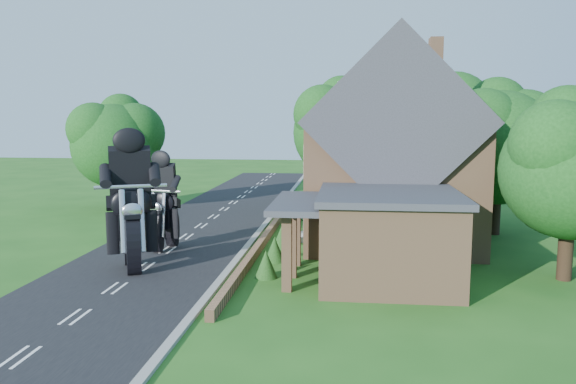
# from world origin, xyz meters

# --- Properties ---
(ground) EXTENTS (120.00, 120.00, 0.00)m
(ground) POSITION_xyz_m (0.00, 0.00, 0.00)
(ground) COLOR #1F5217
(ground) RESTS_ON ground
(road) EXTENTS (7.00, 80.00, 0.02)m
(road) POSITION_xyz_m (0.00, 0.00, 0.01)
(road) COLOR black
(road) RESTS_ON ground
(kerb) EXTENTS (0.30, 80.00, 0.12)m
(kerb) POSITION_xyz_m (3.65, 0.00, 0.06)
(kerb) COLOR gray
(kerb) RESTS_ON ground
(garden_wall) EXTENTS (0.30, 22.00, 0.40)m
(garden_wall) POSITION_xyz_m (4.30, 5.00, 0.20)
(garden_wall) COLOR #946B4B
(garden_wall) RESTS_ON ground
(house) EXTENTS (9.54, 8.64, 10.24)m
(house) POSITION_xyz_m (10.49, 6.00, 4.34)
(house) COLOR #946B4B
(house) RESTS_ON ground
(annex) EXTENTS (7.05, 5.94, 3.44)m
(annex) POSITION_xyz_m (9.87, -0.80, 1.77)
(annex) COLOR #946B4B
(annex) RESTS_ON ground
(tree_house_right) EXTENTS (6.51, 6.00, 8.40)m
(tree_house_right) POSITION_xyz_m (16.65, 8.62, 5.19)
(tree_house_right) COLOR black
(tree_house_right) RESTS_ON ground
(tree_behind_house) EXTENTS (7.81, 7.20, 10.08)m
(tree_behind_house) POSITION_xyz_m (14.18, 16.14, 6.23)
(tree_behind_house) COLOR black
(tree_behind_house) RESTS_ON ground
(tree_behind_left) EXTENTS (6.94, 6.40, 9.16)m
(tree_behind_left) POSITION_xyz_m (8.16, 17.13, 5.73)
(tree_behind_left) COLOR black
(tree_behind_left) RESTS_ON ground
(tree_far_road) EXTENTS (6.08, 5.60, 7.84)m
(tree_far_road) POSITION_xyz_m (-6.86, 14.11, 4.84)
(tree_far_road) COLOR black
(tree_far_road) RESTS_ON ground
(shrub_a) EXTENTS (0.90, 0.90, 1.10)m
(shrub_a) POSITION_xyz_m (5.30, -1.00, 0.55)
(shrub_a) COLOR #163C13
(shrub_a) RESTS_ON ground
(shrub_b) EXTENTS (0.90, 0.90, 1.10)m
(shrub_b) POSITION_xyz_m (5.30, 1.50, 0.55)
(shrub_b) COLOR #163C13
(shrub_b) RESTS_ON ground
(shrub_c) EXTENTS (0.90, 0.90, 1.10)m
(shrub_c) POSITION_xyz_m (5.30, 4.00, 0.55)
(shrub_c) COLOR #163C13
(shrub_c) RESTS_ON ground
(shrub_d) EXTENTS (0.90, 0.90, 1.10)m
(shrub_d) POSITION_xyz_m (5.30, 9.00, 0.55)
(shrub_d) COLOR #163C13
(shrub_d) RESTS_ON ground
(shrub_e) EXTENTS (0.90, 0.90, 1.10)m
(shrub_e) POSITION_xyz_m (5.30, 11.50, 0.55)
(shrub_e) COLOR #163C13
(shrub_e) RESTS_ON ground
(shrub_f) EXTENTS (0.90, 0.90, 1.10)m
(shrub_f) POSITION_xyz_m (5.30, 14.00, 0.55)
(shrub_f) COLOR #163C13
(shrub_f) RESTS_ON ground
(motorcycle_lead) EXTENTS (1.20, 1.90, 1.74)m
(motorcycle_lead) POSITION_xyz_m (-0.27, -0.53, 0.87)
(motorcycle_lead) COLOR black
(motorcycle_lead) RESTS_ON ground
(motorcycle_follow) EXTENTS (0.71, 1.56, 1.41)m
(motorcycle_follow) POSITION_xyz_m (-0.15, 3.09, 0.71)
(motorcycle_follow) COLOR black
(motorcycle_follow) RESTS_ON ground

